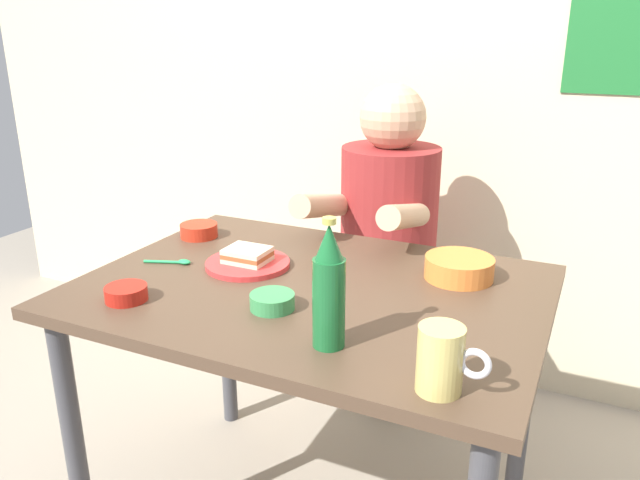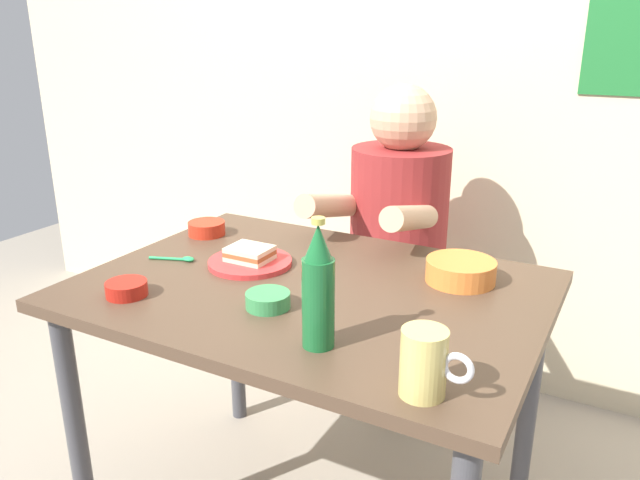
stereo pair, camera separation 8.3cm
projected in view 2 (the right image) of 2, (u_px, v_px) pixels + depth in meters
wall_back at (455, 37)px, 2.18m from camera, size 4.40×0.09×2.60m
dining_table at (310, 320)px, 1.52m from camera, size 1.10×0.80×0.74m
stool at (394, 324)px, 2.15m from camera, size 0.34×0.34×0.45m
person_seated at (398, 211)px, 2.01m from camera, size 0.33×0.56×0.72m
plate_orange at (250, 262)px, 1.62m from camera, size 0.22×0.22×0.01m
sandwich at (250, 253)px, 1.61m from camera, size 0.11×0.09×0.04m
beer_mug at (425, 363)px, 1.03m from camera, size 0.13×0.08×0.12m
beer_bottle at (318, 290)px, 1.17m from camera, size 0.06×0.06×0.26m
dip_bowl_green at (268, 299)px, 1.37m from camera, size 0.10×0.10×0.03m
soup_bowl_orange at (461, 270)px, 1.50m from camera, size 0.17×0.17×0.05m
sambal_bowl_red at (126, 288)px, 1.43m from camera, size 0.10×0.10×0.03m
sauce_bowl_chili at (207, 228)px, 1.85m from camera, size 0.11×0.11×0.04m
spoon at (180, 259)px, 1.65m from camera, size 0.12×0.05×0.01m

